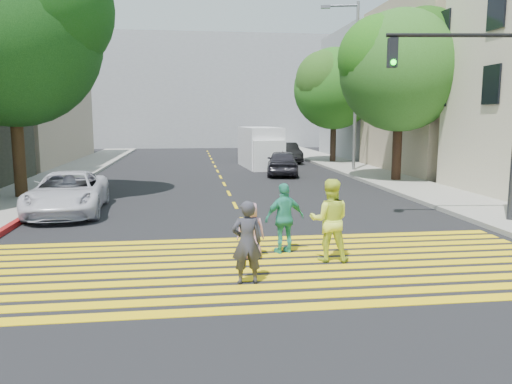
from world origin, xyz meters
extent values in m
plane|color=black|center=(0.00, 0.00, 0.00)|extent=(120.00, 120.00, 0.00)
cube|color=gray|center=(-8.50, 22.00, 0.07)|extent=(3.00, 40.00, 0.15)
cube|color=gray|center=(8.50, 15.00, 0.07)|extent=(3.00, 60.00, 0.15)
cube|color=maroon|center=(-6.90, 6.00, 0.08)|extent=(0.20, 8.00, 0.16)
cube|color=yellow|center=(0.00, -1.20, 0.01)|extent=(13.40, 0.35, 0.01)
cube|color=yellow|center=(0.00, -0.65, 0.01)|extent=(13.40, 0.35, 0.01)
cube|color=yellow|center=(0.00, -0.10, 0.01)|extent=(13.40, 0.35, 0.01)
cube|color=yellow|center=(0.00, 0.45, 0.01)|extent=(13.40, 0.35, 0.01)
cube|color=yellow|center=(0.00, 1.00, 0.01)|extent=(13.40, 0.35, 0.01)
cube|color=yellow|center=(0.00, 1.55, 0.01)|extent=(13.40, 0.35, 0.01)
cube|color=yellow|center=(0.00, 2.10, 0.01)|extent=(13.40, 0.35, 0.01)
cube|color=yellow|center=(0.00, 2.65, 0.01)|extent=(13.40, 0.35, 0.01)
cube|color=yellow|center=(0.00, 3.20, 0.01)|extent=(13.40, 0.35, 0.01)
cube|color=yellow|center=(0.00, 3.75, 0.01)|extent=(13.40, 0.35, 0.01)
cube|color=yellow|center=(0.00, 6.00, 0.01)|extent=(0.12, 1.40, 0.01)
cube|color=yellow|center=(0.00, 9.00, 0.01)|extent=(0.12, 1.40, 0.01)
cube|color=yellow|center=(0.00, 12.00, 0.01)|extent=(0.12, 1.40, 0.01)
cube|color=yellow|center=(0.00, 15.00, 0.01)|extent=(0.12, 1.40, 0.01)
cube|color=yellow|center=(0.00, 18.00, 0.01)|extent=(0.12, 1.40, 0.01)
cube|color=yellow|center=(0.00, 21.00, 0.01)|extent=(0.12, 1.40, 0.01)
cube|color=yellow|center=(0.00, 24.00, 0.01)|extent=(0.12, 1.40, 0.01)
cube|color=yellow|center=(0.00, 27.00, 0.01)|extent=(0.12, 1.40, 0.01)
cube|color=yellow|center=(0.00, 30.00, 0.01)|extent=(0.12, 1.40, 0.01)
cube|color=yellow|center=(0.00, 33.00, 0.01)|extent=(0.12, 1.40, 0.01)
cube|color=yellow|center=(0.00, 36.00, 0.01)|extent=(0.12, 1.40, 0.01)
cube|color=yellow|center=(0.00, 39.00, 0.01)|extent=(0.12, 1.40, 0.01)
cube|color=tan|center=(15.00, 19.00, 5.00)|extent=(10.00, 10.00, 10.00)
cube|color=gray|center=(15.00, 30.00, 5.00)|extent=(10.00, 10.00, 10.00)
cube|color=gray|center=(0.00, 48.00, 6.00)|extent=(30.00, 8.00, 12.00)
cylinder|color=#321A10|center=(-8.29, 11.34, 1.77)|extent=(0.62, 0.62, 3.55)
sphere|color=black|center=(-8.29, 11.34, 6.28)|extent=(8.98, 8.98, 6.83)
sphere|color=#0E460A|center=(-6.92, 11.08, 7.30)|extent=(6.74, 6.74, 5.12)
cylinder|color=black|center=(8.61, 14.51, 1.56)|extent=(0.52, 0.52, 3.13)
sphere|color=#244914|center=(8.61, 14.51, 5.48)|extent=(6.58, 6.58, 5.89)
sphere|color=#164509|center=(9.82, 14.68, 6.37)|extent=(4.93, 4.93, 4.42)
sphere|color=#115C11|center=(7.56, 14.43, 6.07)|extent=(4.61, 4.61, 4.12)
cylinder|color=black|center=(8.40, 25.09, 1.48)|extent=(0.53, 0.53, 2.96)
sphere|color=#115C16|center=(8.40, 25.09, 5.21)|extent=(7.27, 7.27, 5.64)
sphere|color=#1E450D|center=(9.35, 25.76, 6.06)|extent=(5.46, 5.46, 4.23)
sphere|color=#1B470D|center=(7.54, 24.57, 5.78)|extent=(5.09, 5.09, 3.95)
imported|color=#33323B|center=(-0.55, 0.19, 0.83)|extent=(0.63, 0.43, 1.66)
imported|color=#DDF142|center=(1.49, 1.53, 0.94)|extent=(1.05, 0.89, 1.89)
imported|color=#C2869D|center=(-0.26, 1.93, 0.67)|extent=(0.66, 0.43, 1.33)
imported|color=teal|center=(0.60, 2.30, 0.85)|extent=(1.07, 0.65, 1.71)
imported|color=silver|center=(-5.79, 8.23, 0.71)|extent=(2.67, 5.22, 1.41)
imported|color=black|center=(3.54, 18.40, 0.72)|extent=(2.39, 4.46, 1.44)
imported|color=gray|center=(3.42, 29.82, 0.70)|extent=(2.20, 4.89, 1.39)
imported|color=black|center=(5.28, 26.16, 0.72)|extent=(1.59, 4.37, 1.43)
cube|color=silver|center=(2.92, 23.18, 1.30)|extent=(2.43, 5.33, 2.60)
cube|color=silver|center=(3.07, 20.90, 0.94)|extent=(2.06, 1.38, 1.87)
cylinder|color=black|center=(2.21, 21.26, 0.36)|extent=(0.31, 0.74, 0.73)
cylinder|color=black|center=(3.88, 21.37, 0.36)|extent=(0.31, 0.74, 0.73)
cylinder|color=#282525|center=(1.96, 25.00, 0.36)|extent=(0.31, 0.74, 0.73)
cylinder|color=black|center=(3.63, 25.11, 0.36)|extent=(0.31, 0.74, 0.73)
cylinder|color=black|center=(6.07, 4.83, 5.61)|extent=(3.99, 0.59, 0.12)
cube|color=black|center=(4.28, 5.05, 5.11)|extent=(0.29, 0.29, 0.84)
sphere|color=#0AF613|center=(4.26, 4.91, 4.83)|extent=(0.18, 0.18, 0.16)
cylinder|color=gray|center=(8.06, 19.48, 4.90)|extent=(0.21, 0.21, 9.80)
cylinder|color=slate|center=(7.11, 19.70, 9.59)|extent=(1.94, 0.57, 0.13)
cube|color=slate|center=(6.26, 19.90, 9.53)|extent=(0.58, 0.36, 0.16)
camera|label=1|loc=(-1.61, -9.26, 3.26)|focal=35.00mm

